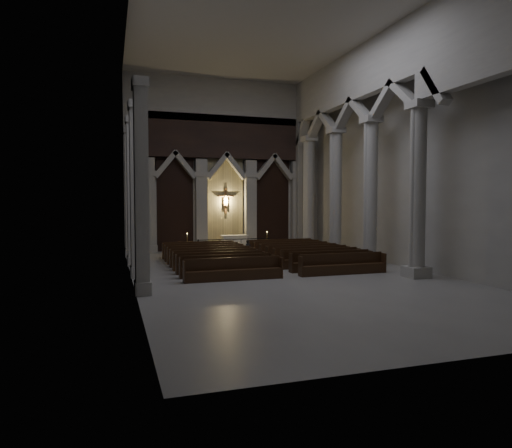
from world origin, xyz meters
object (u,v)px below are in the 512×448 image
at_px(altar, 234,242).
at_px(candle_stand_right, 267,246).
at_px(worshipper, 248,248).
at_px(altar_rail, 234,243).
at_px(pews, 262,259).
at_px(candle_stand_left, 187,249).

relative_size(altar, candle_stand_right, 1.33).
bearing_deg(worshipper, altar, 77.74).
height_order(altar_rail, pews, pews).
bearing_deg(altar, pews, -93.01).
bearing_deg(pews, worshipper, 85.63).
height_order(pews, worshipper, worshipper).
xyz_separation_m(pews, worshipper, (0.27, 3.56, 0.21)).
height_order(candle_stand_right, worshipper, candle_stand_right).
height_order(candle_stand_left, pews, candle_stand_left).
relative_size(candle_stand_left, candle_stand_right, 1.03).
bearing_deg(altar_rail, pews, -90.00).
distance_m(candle_stand_left, candle_stand_right, 5.66).
xyz_separation_m(altar, worshipper, (-0.11, -3.72, -0.09)).
relative_size(altar, pews, 0.19).
bearing_deg(worshipper, altar_rail, 86.03).
distance_m(altar, altar_rail, 1.42).
height_order(altar_rail, candle_stand_right, candle_stand_right).
relative_size(altar_rail, candle_stand_left, 3.48).
height_order(altar_rail, candle_stand_left, candle_stand_left).
relative_size(candle_stand_right, worshipper, 1.31).
height_order(altar, candle_stand_right, candle_stand_right).
distance_m(altar_rail, worshipper, 2.38).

